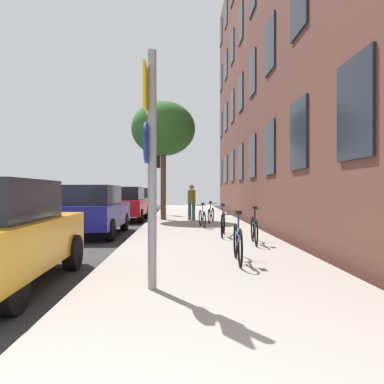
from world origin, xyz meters
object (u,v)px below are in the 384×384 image
(bicycle_3, at_px, (202,218))
(car_3, at_px, (140,199))
(bicycle_0, at_px, (238,242))
(bicycle_2, at_px, (223,223))
(bicycle_4, at_px, (211,214))
(car_2, at_px, (125,203))
(sign_post, at_px, (150,153))
(bicycle_1, at_px, (254,229))
(pedestrian_0, at_px, (192,200))
(traffic_light, at_px, (160,172))
(tree_near, at_px, (163,129))
(car_1, at_px, (94,210))

(bicycle_3, height_order, car_3, car_3)
(bicycle_0, height_order, bicycle_2, bicycle_0)
(bicycle_4, height_order, car_2, car_2)
(bicycle_0, xyz_separation_m, car_2, (-3.74, 11.41, 0.34))
(bicycle_4, relative_size, car_3, 0.36)
(sign_post, distance_m, bicycle_3, 9.04)
(sign_post, height_order, bicycle_1, sign_post)
(bicycle_1, bearing_deg, bicycle_3, 103.80)
(bicycle_2, bearing_deg, bicycle_1, -70.13)
(bicycle_0, height_order, bicycle_3, bicycle_0)
(sign_post, height_order, pedestrian_0, sign_post)
(traffic_light, bearing_deg, bicycle_2, -76.72)
(bicycle_3, bearing_deg, sign_post, -97.71)
(traffic_light, height_order, tree_near, tree_near)
(sign_post, relative_size, bicycle_2, 1.89)
(bicycle_3, distance_m, bicycle_4, 2.04)
(bicycle_1, height_order, bicycle_3, bicycle_1)
(bicycle_1, xyz_separation_m, bicycle_3, (-1.08, 4.39, -0.02))
(sign_post, xyz_separation_m, car_2, (-2.26, 13.32, -1.14))
(sign_post, bearing_deg, bicycle_4, 81.20)
(pedestrian_0, bearing_deg, car_2, 160.16)
(bicycle_0, relative_size, car_2, 0.39)
(bicycle_4, xyz_separation_m, car_1, (-4.06, -3.58, 0.37))
(bicycle_0, xyz_separation_m, bicycle_3, (-0.28, 6.93, -0.04))
(bicycle_3, distance_m, car_3, 13.86)
(sign_post, xyz_separation_m, car_3, (-2.45, 22.20, -1.14))
(traffic_light, xyz_separation_m, car_3, (-1.68, 5.75, -1.65))
(tree_near, distance_m, pedestrian_0, 3.54)
(traffic_light, distance_m, car_2, 3.84)
(sign_post, xyz_separation_m, tree_near, (-0.39, 12.63, 2.32))
(sign_post, height_order, traffic_light, traffic_light)
(bicycle_1, xyz_separation_m, pedestrian_0, (-1.37, 7.74, 0.54))
(bicycle_0, relative_size, pedestrian_0, 1.06)
(bicycle_0, distance_m, pedestrian_0, 10.30)
(traffic_light, distance_m, bicycle_3, 8.12)
(traffic_light, relative_size, car_2, 0.79)
(traffic_light, distance_m, pedestrian_0, 4.81)
(tree_near, relative_size, bicycle_0, 3.22)
(pedestrian_0, bearing_deg, bicycle_4, -60.50)
(car_1, bearing_deg, bicycle_3, 24.01)
(bicycle_3, height_order, bicycle_4, same)
(bicycle_3, bearing_deg, car_2, 127.59)
(bicycle_0, relative_size, bicycle_3, 1.08)
(tree_near, relative_size, car_2, 1.25)
(car_2, bearing_deg, bicycle_1, -62.96)
(sign_post, relative_size, tree_near, 0.60)
(bicycle_0, xyz_separation_m, bicycle_4, (0.19, 8.91, -0.04))
(car_2, bearing_deg, traffic_light, 64.56)
(traffic_light, bearing_deg, bicycle_0, -81.21)
(sign_post, height_order, tree_near, tree_near)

